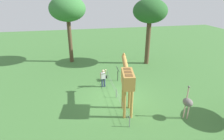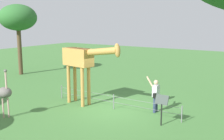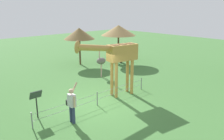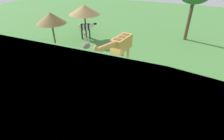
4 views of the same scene
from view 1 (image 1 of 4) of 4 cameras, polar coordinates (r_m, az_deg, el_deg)
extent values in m
plane|color=#427538|center=(14.62, 1.54, -8.29)|extent=(60.00, 60.00, 0.00)
cylinder|color=#BC8942|center=(12.89, 3.33, -7.60)|extent=(0.18, 0.18, 2.05)
cylinder|color=#BC8942|center=(12.94, 5.29, -7.54)|extent=(0.18, 0.18, 2.05)
cylinder|color=#BC8942|center=(11.95, 3.84, -10.23)|extent=(0.18, 0.18, 2.05)
cylinder|color=#BC8942|center=(12.01, 5.96, -10.16)|extent=(0.18, 0.18, 2.05)
cube|color=#BC8942|center=(11.75, 4.81, -2.68)|extent=(1.79, 0.97, 0.90)
cube|color=brown|center=(12.02, 4.60, 0.32)|extent=(0.43, 0.49, 0.02)
cube|color=brown|center=(11.56, 4.89, -0.61)|extent=(0.43, 0.49, 0.02)
cube|color=brown|center=(11.10, 5.20, -1.62)|extent=(0.43, 0.49, 0.02)
cylinder|color=#BC8942|center=(13.11, 4.01, 2.01)|extent=(2.19, 0.67, 0.59)
ellipsoid|color=#BC8942|center=(14.06, 3.57, 4.04)|extent=(0.40, 0.32, 0.67)
cylinder|color=brown|center=(13.98, 3.35, 4.73)|extent=(0.05, 0.05, 0.14)
cylinder|color=brown|center=(14.02, 3.83, 4.75)|extent=(0.05, 0.05, 0.14)
cylinder|color=navy|center=(16.01, -2.30, -3.82)|extent=(0.14, 0.14, 0.78)
cylinder|color=navy|center=(15.98, -3.01, -3.88)|extent=(0.14, 0.14, 0.78)
cube|color=silver|center=(15.71, -2.70, -1.68)|extent=(0.24, 0.36, 0.55)
sphere|color=#D8AD8C|center=(15.55, -2.72, -0.28)|extent=(0.22, 0.22, 0.22)
cylinder|color=#D8AD8C|center=(15.32, -1.98, -0.46)|extent=(0.37, 0.08, 0.50)
cylinder|color=#D8AD8C|center=(15.68, -3.49, -1.76)|extent=(0.08, 0.08, 0.50)
cube|color=black|center=(15.86, -1.93, -2.12)|extent=(0.12, 0.20, 0.24)
cylinder|color=#CC9E93|center=(13.08, 21.07, -11.72)|extent=(0.07, 0.07, 0.90)
cylinder|color=#CC9E93|center=(13.05, 22.04, -11.96)|extent=(0.07, 0.07, 0.90)
ellipsoid|color=#66605B|center=(12.69, 22.02, -9.10)|extent=(0.70, 0.56, 0.49)
cylinder|color=#CC9E93|center=(12.53, 22.02, -6.60)|extent=(0.08, 0.08, 0.80)
sphere|color=#66605B|center=(12.33, 22.32, -4.77)|extent=(0.14, 0.14, 0.14)
cylinder|color=brown|center=(21.14, 10.79, 7.99)|extent=(0.48, 0.48, 4.67)
ellipsoid|color=#285B28|center=(20.58, 11.50, 17.19)|extent=(3.55, 3.55, 2.49)
cylinder|color=brown|center=(21.84, -12.57, 8.43)|extent=(0.43, 0.43, 4.76)
ellipsoid|color=#387538|center=(21.30, -13.40, 17.67)|extent=(3.84, 3.84, 2.69)
cylinder|color=black|center=(17.05, 1.76, -1.79)|extent=(0.06, 0.06, 0.95)
cube|color=#333D38|center=(16.79, 1.79, 0.25)|extent=(0.56, 0.21, 0.38)
cylinder|color=slate|center=(11.60, 5.36, -15.36)|extent=(0.05, 0.05, 0.75)
cylinder|color=slate|center=(14.42, 1.31, -7.04)|extent=(0.05, 0.05, 0.75)
cylinder|color=slate|center=(17.48, -1.28, -1.51)|extent=(0.05, 0.05, 0.75)
cube|color=slate|center=(14.29, 1.32, -6.12)|extent=(7.00, 0.01, 0.01)
cube|color=slate|center=(14.43, 1.31, -7.17)|extent=(7.00, 0.01, 0.01)
camera|label=2|loc=(24.29, 24.83, 13.18)|focal=44.82mm
camera|label=3|loc=(20.06, -28.92, 12.51)|focal=36.59mm
camera|label=4|loc=(20.22, -14.16, 20.62)|focal=28.51mm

